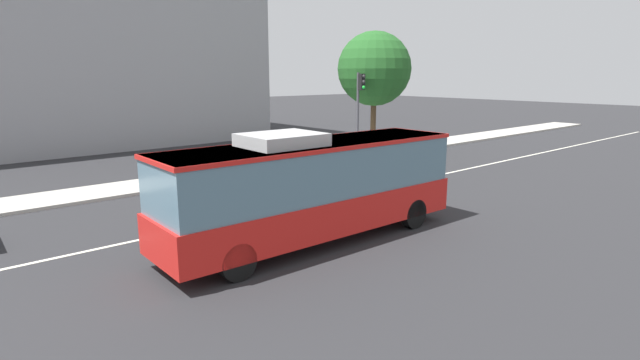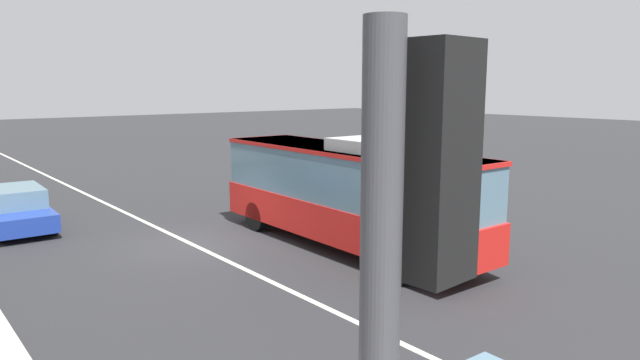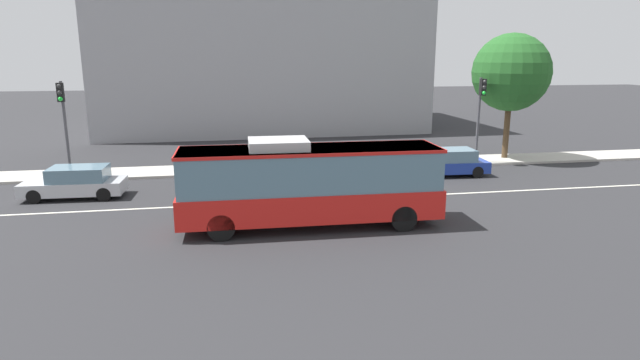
{
  "view_description": "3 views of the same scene",
  "coord_description": "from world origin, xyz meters",
  "px_view_note": "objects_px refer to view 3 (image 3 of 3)",
  "views": [
    {
      "loc": [
        -12.48,
        -14.81,
        5.11
      ],
      "look_at": [
        -2.85,
        -3.52,
        1.89
      ],
      "focal_mm": 27.49,
      "sensor_mm": 36.0,
      "label": 1
    },
    {
      "loc": [
        -15.94,
        7.71,
        4.95
      ],
      "look_at": [
        -0.69,
        -4.61,
        1.68
      ],
      "focal_mm": 31.74,
      "sensor_mm": 36.0,
      "label": 2
    },
    {
      "loc": [
        -6.19,
        -23.06,
        6.58
      ],
      "look_at": [
        -2.71,
        -3.33,
        1.77
      ],
      "focal_mm": 29.73,
      "sensor_mm": 36.0,
      "label": 3
    }
  ],
  "objects_px": {
    "traffic_light_near_corner": "(63,113)",
    "traffic_light_mid_block": "(480,106)",
    "transit_bus": "(310,181)",
    "sedan_blue": "(447,162)",
    "street_tree_kerbside_left": "(511,73)",
    "sedan_silver": "(76,182)"
  },
  "relations": [
    {
      "from": "sedan_silver",
      "to": "street_tree_kerbside_left",
      "type": "bearing_deg",
      "value": -166.23
    },
    {
      "from": "sedan_silver",
      "to": "sedan_blue",
      "type": "distance_m",
      "value": 18.96
    },
    {
      "from": "sedan_blue",
      "to": "street_tree_kerbside_left",
      "type": "height_order",
      "value": "street_tree_kerbside_left"
    },
    {
      "from": "street_tree_kerbside_left",
      "to": "sedan_silver",
      "type": "bearing_deg",
      "value": -168.48
    },
    {
      "from": "sedan_blue",
      "to": "traffic_light_mid_block",
      "type": "height_order",
      "value": "traffic_light_mid_block"
    },
    {
      "from": "sedan_blue",
      "to": "street_tree_kerbside_left",
      "type": "bearing_deg",
      "value": -144.1
    },
    {
      "from": "sedan_silver",
      "to": "traffic_light_near_corner",
      "type": "bearing_deg",
      "value": -69.01
    },
    {
      "from": "sedan_silver",
      "to": "street_tree_kerbside_left",
      "type": "xyz_separation_m",
      "value": [
        24.33,
        4.96,
        4.7
      ]
    },
    {
      "from": "transit_bus",
      "to": "sedan_silver",
      "type": "height_order",
      "value": "transit_bus"
    },
    {
      "from": "transit_bus",
      "to": "sedan_blue",
      "type": "height_order",
      "value": "transit_bus"
    },
    {
      "from": "sedan_blue",
      "to": "traffic_light_near_corner",
      "type": "relative_size",
      "value": 0.88
    },
    {
      "from": "transit_bus",
      "to": "traffic_light_near_corner",
      "type": "distance_m",
      "value": 14.99
    },
    {
      "from": "traffic_light_near_corner",
      "to": "traffic_light_mid_block",
      "type": "bearing_deg",
      "value": 86.79
    },
    {
      "from": "traffic_light_mid_block",
      "to": "traffic_light_near_corner",
      "type": "bearing_deg",
      "value": -92.56
    },
    {
      "from": "transit_bus",
      "to": "street_tree_kerbside_left",
      "type": "relative_size",
      "value": 1.29
    },
    {
      "from": "sedan_blue",
      "to": "street_tree_kerbside_left",
      "type": "relative_size",
      "value": 0.59
    },
    {
      "from": "transit_bus",
      "to": "traffic_light_near_corner",
      "type": "bearing_deg",
      "value": 140.27
    },
    {
      "from": "sedan_silver",
      "to": "traffic_light_near_corner",
      "type": "relative_size",
      "value": 0.88
    },
    {
      "from": "transit_bus",
      "to": "traffic_light_mid_block",
      "type": "xyz_separation_m",
      "value": [
        11.78,
        9.86,
        1.75
      ]
    },
    {
      "from": "transit_bus",
      "to": "traffic_light_mid_block",
      "type": "distance_m",
      "value": 15.46
    },
    {
      "from": "transit_bus",
      "to": "sedan_blue",
      "type": "relative_size",
      "value": 2.2
    },
    {
      "from": "transit_bus",
      "to": "traffic_light_mid_block",
      "type": "height_order",
      "value": "traffic_light_mid_block"
    }
  ]
}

